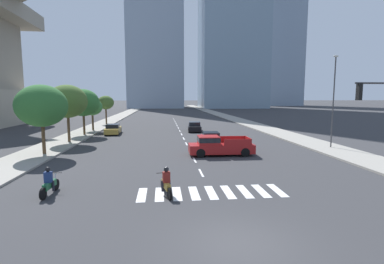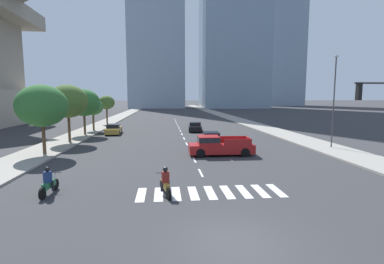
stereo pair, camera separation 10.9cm
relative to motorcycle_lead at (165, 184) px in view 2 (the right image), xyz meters
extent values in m
plane|color=#333335|center=(2.36, -5.30, -0.58)|extent=(800.00, 800.00, 0.00)
cube|color=gray|center=(15.80, 24.70, -0.51)|extent=(4.00, 260.00, 0.15)
cube|color=gray|center=(-11.08, 24.70, -0.51)|extent=(4.00, 260.00, 0.15)
cube|color=silver|center=(-1.24, 0.12, -0.58)|extent=(0.45, 2.20, 0.01)
cube|color=silver|center=(-0.34, 0.12, -0.58)|extent=(0.45, 2.20, 0.01)
cube|color=silver|center=(0.56, 0.12, -0.58)|extent=(0.45, 2.20, 0.01)
cube|color=silver|center=(1.46, 0.12, -0.58)|extent=(0.45, 2.20, 0.01)
cube|color=silver|center=(2.36, 0.12, -0.58)|extent=(0.45, 2.20, 0.01)
cube|color=silver|center=(3.26, 0.12, -0.58)|extent=(0.45, 2.20, 0.01)
cube|color=silver|center=(4.16, 0.12, -0.58)|extent=(0.45, 2.20, 0.01)
cube|color=silver|center=(5.06, 0.12, -0.58)|extent=(0.45, 2.20, 0.01)
cube|color=silver|center=(5.96, 0.12, -0.58)|extent=(0.45, 2.20, 0.01)
cube|color=silver|center=(2.36, 4.12, -0.58)|extent=(0.14, 2.00, 0.01)
cube|color=silver|center=(2.36, 8.12, -0.58)|extent=(0.14, 2.00, 0.01)
cube|color=silver|center=(2.36, 12.12, -0.58)|extent=(0.14, 2.00, 0.01)
cube|color=silver|center=(2.36, 16.12, -0.58)|extent=(0.14, 2.00, 0.01)
cube|color=silver|center=(2.36, 20.12, -0.58)|extent=(0.14, 2.00, 0.01)
cube|color=silver|center=(2.36, 24.12, -0.58)|extent=(0.14, 2.00, 0.01)
cube|color=silver|center=(2.36, 28.12, -0.58)|extent=(0.14, 2.00, 0.01)
cube|color=silver|center=(2.36, 32.12, -0.58)|extent=(0.14, 2.00, 0.01)
cube|color=silver|center=(2.36, 36.12, -0.58)|extent=(0.14, 2.00, 0.01)
cube|color=silver|center=(2.36, 40.12, -0.58)|extent=(0.14, 2.00, 0.01)
cube|color=silver|center=(2.36, 44.12, -0.58)|extent=(0.14, 2.00, 0.01)
cube|color=silver|center=(2.36, 48.12, -0.58)|extent=(0.14, 2.00, 0.01)
cube|color=silver|center=(2.36, 52.12, -0.58)|extent=(0.14, 2.00, 0.01)
cylinder|color=black|center=(-0.16, 0.79, -0.28)|extent=(0.24, 0.61, 0.60)
cylinder|color=black|center=(0.16, -0.75, -0.28)|extent=(0.24, 0.61, 0.60)
cube|color=#B28E38|center=(0.00, 0.02, -0.06)|extent=(0.47, 1.28, 0.32)
cylinder|color=#B2B2B7|center=(-0.14, 0.69, 0.02)|extent=(0.12, 0.32, 0.67)
cylinder|color=black|center=(-0.15, 0.74, 0.39)|extent=(0.69, 0.18, 0.04)
cube|color=maroon|center=(0.02, -0.08, 0.37)|extent=(0.40, 0.31, 0.55)
sphere|color=black|center=(0.02, -0.08, 0.78)|extent=(0.26, 0.26, 0.26)
cylinder|color=black|center=(-0.18, -0.02, -0.11)|extent=(0.14, 0.14, 0.55)
cylinder|color=black|center=(0.17, 0.05, -0.11)|extent=(0.14, 0.14, 0.55)
cylinder|color=black|center=(-5.90, 1.37, -0.28)|extent=(0.15, 0.61, 0.60)
cylinder|color=black|center=(-5.99, -0.13, -0.28)|extent=(0.15, 0.61, 0.60)
cube|color=#1E6038|center=(-5.95, 0.62, -0.06)|extent=(0.29, 1.22, 0.32)
cylinder|color=#B2B2B7|center=(-5.91, 1.27, 0.02)|extent=(0.08, 0.32, 0.67)
cylinder|color=black|center=(-5.91, 1.32, 0.39)|extent=(0.70, 0.08, 0.04)
cube|color=navy|center=(-5.95, 0.52, 0.37)|extent=(0.37, 0.26, 0.55)
sphere|color=black|center=(-5.95, 0.52, 0.78)|extent=(0.26, 0.26, 0.26)
cylinder|color=black|center=(-6.13, 0.63, -0.11)|extent=(0.13, 0.13, 0.55)
cylinder|color=black|center=(-5.77, 0.61, -0.11)|extent=(0.13, 0.13, 0.55)
cube|color=maroon|center=(4.84, 9.78, 0.01)|extent=(5.55, 2.06, 0.75)
cube|color=maroon|center=(3.74, 9.79, 0.74)|extent=(1.79, 1.86, 0.70)
cube|color=black|center=(3.74, 9.79, 0.82)|extent=(1.81, 1.90, 0.39)
cube|color=maroon|center=(6.05, 8.80, 0.66)|extent=(2.32, 0.11, 0.55)
cube|color=maroon|center=(6.07, 10.72, 0.66)|extent=(2.32, 0.11, 0.55)
cube|color=maroon|center=(7.22, 9.75, 0.66)|extent=(0.10, 1.92, 0.55)
cylinder|color=black|center=(2.95, 8.91, -0.20)|extent=(0.76, 0.27, 0.76)
cylinder|color=black|center=(2.98, 10.69, -0.20)|extent=(0.76, 0.27, 0.76)
cylinder|color=black|center=(6.71, 8.86, -0.20)|extent=(0.76, 0.27, 0.76)
cylinder|color=black|center=(6.73, 10.65, -0.20)|extent=(0.76, 0.27, 0.76)
cube|color=#B28E38|center=(-6.86, 25.50, -0.08)|extent=(2.05, 4.59, 0.69)
cube|color=black|center=(-6.85, 25.27, 0.52)|extent=(1.71, 2.10, 0.50)
cylinder|color=black|center=(-7.76, 26.99, -0.26)|extent=(0.25, 0.65, 0.64)
cylinder|color=black|center=(-6.10, 27.07, -0.26)|extent=(0.25, 0.65, 0.64)
cylinder|color=black|center=(-7.62, 23.93, -0.26)|extent=(0.25, 0.65, 0.64)
cylinder|color=black|center=(-5.96, 24.00, -0.26)|extent=(0.25, 0.65, 0.64)
cube|color=maroon|center=(5.02, 15.97, -0.12)|extent=(2.09, 4.60, 0.60)
cube|color=black|center=(5.03, 16.20, 0.40)|extent=(1.75, 2.11, 0.45)
cylinder|color=black|center=(5.80, 14.40, -0.26)|extent=(0.25, 0.65, 0.64)
cylinder|color=black|center=(4.10, 14.48, -0.26)|extent=(0.25, 0.65, 0.64)
cylinder|color=black|center=(5.94, 17.47, -0.26)|extent=(0.25, 0.65, 0.64)
cylinder|color=black|center=(4.24, 17.55, -0.26)|extent=(0.25, 0.65, 0.64)
cube|color=black|center=(4.48, 27.33, -0.08)|extent=(2.15, 4.52, 0.68)
cube|color=black|center=(4.49, 27.55, 0.52)|extent=(1.74, 2.10, 0.53)
cylinder|color=black|center=(5.18, 25.78, -0.26)|extent=(0.27, 0.66, 0.64)
cylinder|color=black|center=(3.55, 25.90, -0.26)|extent=(0.27, 0.66, 0.64)
cylinder|color=black|center=(5.41, 28.75, -0.26)|extent=(0.27, 0.66, 0.64)
cylinder|color=black|center=(3.78, 28.88, -0.26)|extent=(0.27, 0.66, 0.64)
cube|color=black|center=(10.22, 0.02, 4.69)|extent=(0.20, 0.28, 0.90)
sphere|color=red|center=(10.22, 0.02, 4.99)|extent=(0.18, 0.18, 0.18)
sphere|color=orange|center=(10.22, 0.02, 4.69)|extent=(0.18, 0.18, 0.18)
sphere|color=green|center=(10.22, 0.02, 4.39)|extent=(0.18, 0.18, 0.18)
cylinder|color=#3F3F42|center=(16.10, 11.83, 3.84)|extent=(0.12, 0.12, 8.54)
ellipsoid|color=beige|center=(16.10, 11.83, 8.21)|extent=(0.50, 0.24, 0.20)
cylinder|color=#4C3823|center=(-10.28, 11.18, 0.78)|extent=(0.28, 0.28, 2.43)
ellipsoid|color=#2D662D|center=(-10.28, 11.18, 3.67)|extent=(4.18, 4.18, 3.55)
cylinder|color=#4C3823|center=(-10.28, 17.91, 0.92)|extent=(0.28, 0.28, 2.71)
ellipsoid|color=#426028|center=(-10.28, 17.91, 3.94)|extent=(4.16, 4.16, 3.54)
cylinder|color=#4C3823|center=(-10.28, 24.09, 0.81)|extent=(0.28, 0.28, 2.48)
ellipsoid|color=#2D662D|center=(-10.28, 24.09, 3.68)|extent=(4.08, 4.08, 3.47)
cylinder|color=#4C3823|center=(-10.28, 28.85, 0.70)|extent=(0.28, 0.28, 2.27)
ellipsoid|color=#387538|center=(-10.28, 28.85, 2.99)|extent=(2.88, 2.88, 2.45)
cylinder|color=#4C3823|center=(-10.28, 39.03, 0.91)|extent=(0.28, 0.28, 2.69)
ellipsoid|color=#426028|center=(-10.28, 39.03, 3.41)|extent=(2.87, 2.87, 2.44)
cube|color=#8C9EB2|center=(66.19, 150.57, 55.48)|extent=(23.73, 20.79, 112.13)
camera|label=1|loc=(-0.13, -14.44, 4.42)|focal=27.11mm
camera|label=2|loc=(-0.02, -14.45, 4.42)|focal=27.11mm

